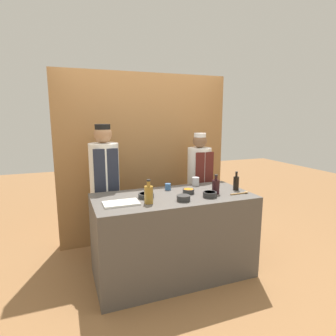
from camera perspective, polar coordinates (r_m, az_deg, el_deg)
ground_plane at (r=3.51m, az=1.04°, el=-20.54°), size 14.00×14.00×0.00m
cabinet_wall at (r=4.13m, az=-4.80°, el=2.00°), size 2.47×0.18×2.40m
counter at (r=3.29m, az=1.06°, el=-13.49°), size 1.76×0.84×0.94m
sauce_bowl_green at (r=2.93m, az=3.17°, el=-6.04°), size 0.14×0.14×0.06m
sauce_bowl_purple at (r=3.04m, az=-4.48°, el=-5.54°), size 0.17×0.17×0.05m
sauce_bowl_orange at (r=3.20m, az=4.19°, el=-4.67°), size 0.13×0.13×0.05m
sauce_bowl_yellow at (r=3.09m, az=8.49°, el=-5.28°), size 0.15×0.15×0.06m
cutting_board at (r=2.86m, az=-9.51°, el=-7.08°), size 0.35×0.21×0.02m
bottle_wine at (r=3.22m, az=9.68°, el=-3.68°), size 0.08×0.08×0.22m
bottle_vinegar at (r=2.84m, az=-3.94°, el=-5.30°), size 0.09×0.09×0.24m
bottle_soy at (r=3.43m, az=13.67°, el=-2.93°), size 0.07×0.07×0.22m
cup_blue at (r=3.35m, az=-0.03°, el=-3.82°), size 0.07×0.07×0.08m
cup_steel at (r=3.57m, az=5.62°, el=-2.73°), size 0.09×0.09×0.10m
wooden_spoon at (r=3.29m, az=14.71°, el=-4.94°), size 0.23×0.04×0.02m
chef_left at (r=3.59m, az=-12.66°, el=-3.93°), size 0.36×0.36×1.71m
chef_right at (r=3.99m, az=6.31°, el=-3.32°), size 0.33×0.33×1.58m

